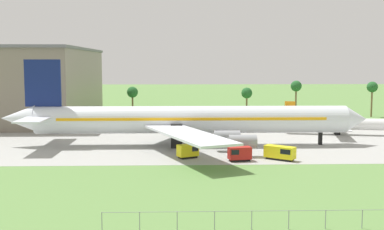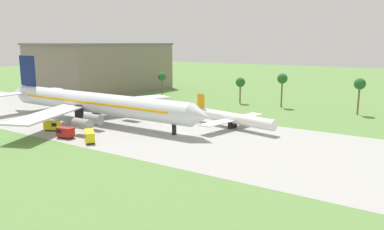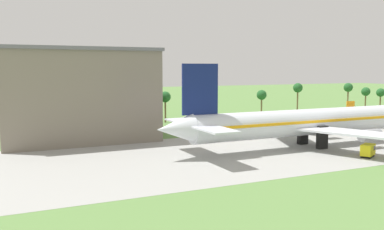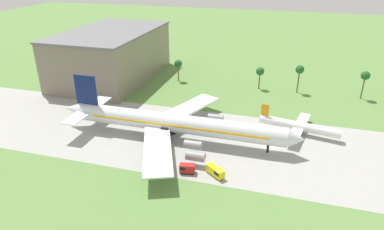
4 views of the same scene
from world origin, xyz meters
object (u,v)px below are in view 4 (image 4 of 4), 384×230
baggage_tug (187,168)px  catering_van (216,172)px  regional_aircraft (299,126)px  jet_airliner (174,123)px  fuel_truck (159,157)px  terminal_building (112,54)px

baggage_tug → catering_van: size_ratio=0.77×
regional_aircraft → baggage_tug: bearing=-131.9°
jet_airliner → fuel_truck: bearing=-89.3°
fuel_truck → catering_van: size_ratio=0.75×
fuel_truck → catering_van: 17.16m
fuel_truck → terminal_building: 81.34m
baggage_tug → catering_van: baggage_tug is taller
terminal_building → jet_airliner: bearing=-46.3°
jet_airliner → baggage_tug: (9.34, -17.17, -4.19)m
baggage_tug → catering_van: 7.85m
jet_airliner → baggage_tug: jet_airliner is taller
jet_airliner → terminal_building: bearing=133.7°
jet_airliner → regional_aircraft: jet_airliner is taller
catering_van → jet_airliner: bearing=136.3°
fuel_truck → catering_van: fuel_truck is taller
fuel_truck → jet_airliner: bearing=90.7°
fuel_truck → catering_van: (16.99, -2.45, -0.00)m
jet_airliner → fuel_truck: size_ratio=18.36×
jet_airliner → regional_aircraft: (38.07, 14.82, -2.90)m
regional_aircraft → fuel_truck: 47.61m
fuel_truck → terminal_building: terminal_building is taller
baggage_tug → terminal_building: (-57.65, 67.76, 9.87)m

